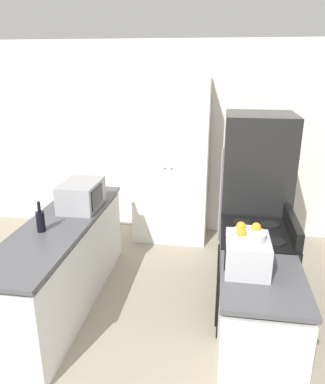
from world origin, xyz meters
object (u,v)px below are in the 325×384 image
at_px(refrigerator, 254,200).
at_px(stove, 254,275).
at_px(wine_bottle, 41,221).
at_px(microwave, 82,195).
at_px(toaster_oven, 247,254).
at_px(pantry_cabinet, 171,162).
at_px(fruit_bowl, 248,233).

bearing_deg(refrigerator, stove, -91.65).
xyz_separation_m(refrigerator, wine_bottle, (-1.92, -1.03, 0.07)).
distance_m(stove, refrigerator, 0.88).
distance_m(stove, microwave, 1.87).
distance_m(refrigerator, microwave, 1.82).
height_order(wine_bottle, toaster_oven, wine_bottle).
bearing_deg(refrigerator, microwave, -166.51).
bearing_deg(pantry_cabinet, wine_bottle, -115.53).
xyz_separation_m(microwave, toaster_oven, (1.61, -0.98, -0.02)).
distance_m(microwave, wine_bottle, 0.63).
xyz_separation_m(refrigerator, fruit_bowl, (-0.16, -1.39, 0.25)).
xyz_separation_m(stove, wine_bottle, (-1.90, -0.28, 0.54)).
distance_m(pantry_cabinet, fruit_bowl, 2.42).
bearing_deg(toaster_oven, pantry_cabinet, 110.66).
xyz_separation_m(stove, refrigerator, (0.02, 0.75, 0.46)).
relative_size(pantry_cabinet, stove, 2.04).
xyz_separation_m(pantry_cabinet, fruit_bowl, (0.86, -2.26, 0.10)).
height_order(stove, fruit_bowl, fruit_bowl).
bearing_deg(fruit_bowl, refrigerator, 83.35).
xyz_separation_m(pantry_cabinet, toaster_oven, (0.86, -2.28, -0.06)).
height_order(pantry_cabinet, wine_bottle, pantry_cabinet).
bearing_deg(fruit_bowl, toaster_oven, -83.41).
height_order(microwave, fruit_bowl, fruit_bowl).
bearing_deg(fruit_bowl, pantry_cabinet, 110.77).
relative_size(stove, microwave, 2.00).
height_order(microwave, wine_bottle, wine_bottle).
xyz_separation_m(microwave, fruit_bowl, (1.61, -0.96, 0.14)).
xyz_separation_m(microwave, wine_bottle, (-0.16, -0.60, -0.04)).
bearing_deg(microwave, toaster_oven, -31.43).
relative_size(wine_bottle, toaster_oven, 0.75).
bearing_deg(pantry_cabinet, refrigerator, -40.50).
distance_m(wine_bottle, fruit_bowl, 1.81).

